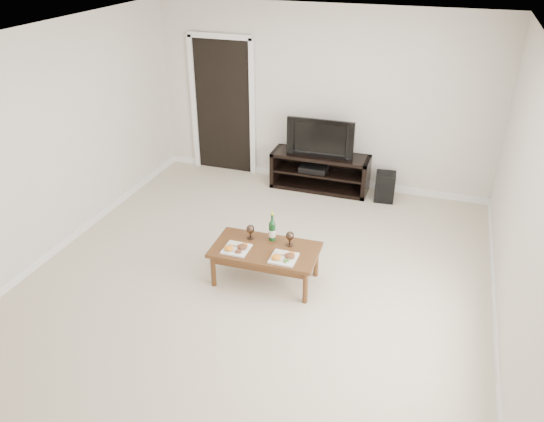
{
  "coord_description": "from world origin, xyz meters",
  "views": [
    {
      "loc": [
        1.72,
        -4.56,
        3.48
      ],
      "look_at": [
        0.06,
        0.35,
        0.7
      ],
      "focal_mm": 35.0,
      "sensor_mm": 36.0,
      "label": 1
    }
  ],
  "objects": [
    {
      "name": "floor",
      "position": [
        0.0,
        0.0,
        0.0
      ],
      "size": [
        5.5,
        5.5,
        0.0
      ],
      "primitive_type": "plane",
      "color": "beige",
      "rests_on": "ground"
    },
    {
      "name": "back_wall",
      "position": [
        0.0,
        2.77,
        1.3
      ],
      "size": [
        5.0,
        0.04,
        2.6
      ],
      "primitive_type": "cube",
      "color": "silver",
      "rests_on": "ground"
    },
    {
      "name": "ceiling",
      "position": [
        0.0,
        0.0,
        2.62
      ],
      "size": [
        5.0,
        5.5,
        0.04
      ],
      "primitive_type": "cube",
      "color": "white",
      "rests_on": "back_wall"
    },
    {
      "name": "doorway",
      "position": [
        -1.55,
        2.73,
        1.02
      ],
      "size": [
        0.9,
        0.02,
        2.05
      ],
      "primitive_type": "cube",
      "color": "black",
      "rests_on": "ground"
    },
    {
      "name": "media_console",
      "position": [
        0.08,
        2.5,
        0.28
      ],
      "size": [
        1.44,
        0.45,
        0.55
      ],
      "primitive_type": "cube",
      "color": "black",
      "rests_on": "ground"
    },
    {
      "name": "television",
      "position": [
        0.08,
        2.5,
        0.83
      ],
      "size": [
        0.98,
        0.15,
        0.56
      ],
      "primitive_type": "imported",
      "rotation": [
        0.0,
        0.0,
        0.02
      ],
      "color": "black",
      "rests_on": "media_console"
    },
    {
      "name": "av_receiver",
      "position": [
        -0.01,
        2.48,
        0.33
      ],
      "size": [
        0.4,
        0.3,
        0.08
      ],
      "primitive_type": "cube",
      "rotation": [
        0.0,
        0.0,
        0.01
      ],
      "color": "black",
      "rests_on": "media_console"
    },
    {
      "name": "subwoofer",
      "position": [
        1.06,
        2.43,
        0.21
      ],
      "size": [
        0.3,
        0.3,
        0.41
      ],
      "primitive_type": "cube",
      "rotation": [
        0.0,
        0.0,
        0.1
      ],
      "color": "black",
      "rests_on": "ground"
    },
    {
      "name": "coffee_table",
      "position": [
        0.1,
        0.01,
        0.21
      ],
      "size": [
        1.17,
        0.66,
        0.42
      ],
      "primitive_type": "cube",
      "rotation": [
        0.0,
        0.0,
        0.03
      ],
      "color": "#573718",
      "rests_on": "ground"
    },
    {
      "name": "plate_left",
      "position": [
        -0.19,
        -0.12,
        0.45
      ],
      "size": [
        0.27,
        0.27,
        0.07
      ],
      "primitive_type": "cube",
      "color": "white",
      "rests_on": "coffee_table"
    },
    {
      "name": "plate_right",
      "position": [
        0.34,
        -0.12,
        0.45
      ],
      "size": [
        0.27,
        0.27,
        0.07
      ],
      "primitive_type": "cube",
      "color": "white",
      "rests_on": "coffee_table"
    },
    {
      "name": "wine_bottle",
      "position": [
        0.11,
        0.2,
        0.59
      ],
      "size": [
        0.07,
        0.07,
        0.35
      ],
      "primitive_type": "cylinder",
      "color": "#0F3A18",
      "rests_on": "coffee_table"
    },
    {
      "name": "goblet_left",
      "position": [
        -0.13,
        0.15,
        0.51
      ],
      "size": [
        0.09,
        0.09,
        0.17
      ],
      "primitive_type": null,
      "color": "#3B2A20",
      "rests_on": "coffee_table"
    },
    {
      "name": "goblet_right",
      "position": [
        0.33,
        0.15,
        0.51
      ],
      "size": [
        0.09,
        0.09,
        0.17
      ],
      "primitive_type": null,
      "color": "#3B2A20",
      "rests_on": "coffee_table"
    }
  ]
}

